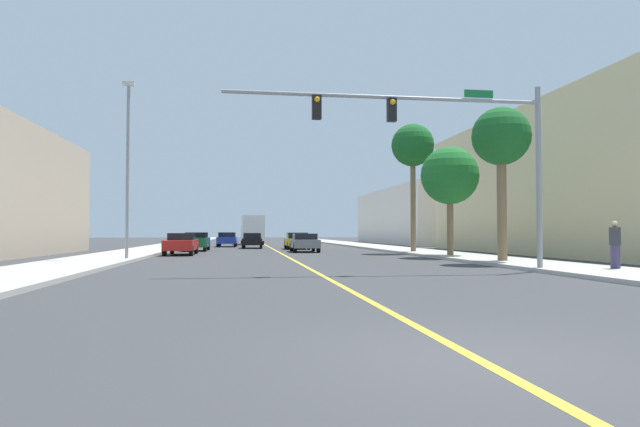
# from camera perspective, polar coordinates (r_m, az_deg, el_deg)

# --- Properties ---
(ground) EXTENTS (192.00, 192.00, 0.00)m
(ground) POSITION_cam_1_polar(r_m,az_deg,el_deg) (48.07, -5.10, -3.67)
(ground) COLOR #38383A
(sidewalk_left) EXTENTS (3.86, 168.00, 0.15)m
(sidewalk_left) POSITION_cam_1_polar(r_m,az_deg,el_deg) (48.50, -16.66, -3.50)
(sidewalk_left) COLOR #B2ADA3
(sidewalk_left) RESTS_ON ground
(sidewalk_right) EXTENTS (3.86, 168.00, 0.15)m
(sidewalk_right) POSITION_cam_1_polar(r_m,az_deg,el_deg) (49.56, 6.22, -3.53)
(sidewalk_right) COLOR #B2ADA3
(sidewalk_right) RESTS_ON ground
(lane_marking_center) EXTENTS (0.16, 144.00, 0.01)m
(lane_marking_center) POSITION_cam_1_polar(r_m,az_deg,el_deg) (48.07, -5.10, -3.67)
(lane_marking_center) COLOR yellow
(lane_marking_center) RESTS_ON ground
(building_right_near) EXTENTS (13.27, 25.99, 9.35)m
(building_right_near) POSITION_cam_1_polar(r_m,az_deg,el_deg) (41.27, 27.11, 2.74)
(building_right_near) COLOR beige
(building_right_near) RESTS_ON ground
(building_right_far) EXTENTS (17.78, 27.96, 6.70)m
(building_right_far) POSITION_cam_1_polar(r_m,az_deg,el_deg) (70.31, 13.53, -0.35)
(building_right_far) COLOR silver
(building_right_far) RESTS_ON ground
(traffic_signal_mast) EXTENTS (11.66, 0.36, 6.68)m
(traffic_signal_mast) POSITION_cam_1_polar(r_m,az_deg,el_deg) (20.23, 13.04, 8.26)
(traffic_signal_mast) COLOR gray
(traffic_signal_mast) RESTS_ON sidewalk_right
(street_lamp) EXTENTS (0.56, 0.28, 8.81)m
(street_lamp) POSITION_cam_1_polar(r_m,az_deg,el_deg) (28.71, -19.57, 5.23)
(street_lamp) COLOR gray
(street_lamp) RESTS_ON sidewalk_left
(palm_near) EXTENTS (2.68, 2.68, 7.07)m
(palm_near) POSITION_cam_1_polar(r_m,az_deg,el_deg) (26.55, 18.51, 7.40)
(palm_near) COLOR brown
(palm_near) RESTS_ON sidewalk_right
(palm_mid) EXTENTS (3.30, 3.30, 6.17)m
(palm_mid) POSITION_cam_1_polar(r_m,az_deg,el_deg) (31.80, 13.49, 3.84)
(palm_mid) COLOR brown
(palm_mid) RESTS_ON sidewalk_right
(palm_far) EXTENTS (2.90, 2.90, 8.67)m
(palm_far) POSITION_cam_1_polar(r_m,az_deg,el_deg) (37.67, 9.74, 6.91)
(palm_far) COLOR brown
(palm_far) RESTS_ON sidewalk_right
(car_gray) EXTENTS (1.91, 4.16, 1.34)m
(car_gray) POSITION_cam_1_polar(r_m,az_deg,el_deg) (39.29, -1.63, -3.04)
(car_gray) COLOR slate
(car_gray) RESTS_ON ground
(car_blue) EXTENTS (1.93, 4.59, 1.41)m
(car_blue) POSITION_cam_1_polar(r_m,az_deg,el_deg) (54.00, -9.73, -2.67)
(car_blue) COLOR #1E389E
(car_blue) RESTS_ON ground
(car_yellow) EXTENTS (1.89, 4.06, 1.40)m
(car_yellow) POSITION_cam_1_polar(r_m,az_deg,el_deg) (45.62, -2.44, -2.86)
(car_yellow) COLOR gold
(car_yellow) RESTS_ON ground
(car_red) EXTENTS (1.81, 4.59, 1.38)m
(car_red) POSITION_cam_1_polar(r_m,az_deg,el_deg) (35.50, -14.38, -3.07)
(car_red) COLOR red
(car_red) RESTS_ON ground
(car_green) EXTENTS (1.80, 4.45, 1.42)m
(car_green) POSITION_cam_1_polar(r_m,az_deg,el_deg) (42.48, -12.84, -2.84)
(car_green) COLOR #196638
(car_green) RESTS_ON ground
(car_black) EXTENTS (1.89, 4.65, 1.36)m
(car_black) POSITION_cam_1_polar(r_m,az_deg,el_deg) (48.76, -7.13, -2.80)
(car_black) COLOR black
(car_black) RESTS_ON ground
(delivery_truck) EXTENTS (2.63, 7.61, 3.28)m
(delivery_truck) POSITION_cam_1_polar(r_m,az_deg,el_deg) (62.94, -7.14, -1.68)
(delivery_truck) COLOR silver
(delivery_truck) RESTS_ON ground
(pedestrian) EXTENTS (0.38, 0.38, 1.70)m
(pedestrian) POSITION_cam_1_polar(r_m,az_deg,el_deg) (22.05, 28.61, -2.90)
(pedestrian) COLOR #3F3859
(pedestrian) RESTS_ON sidewalk_right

